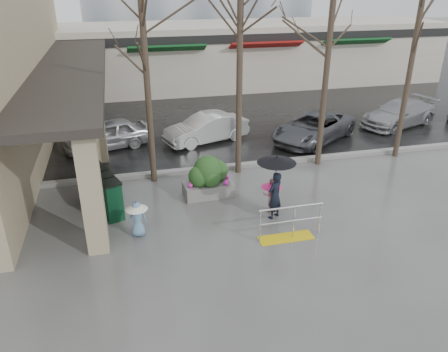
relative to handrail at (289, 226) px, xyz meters
name	(u,v)px	position (x,y,z in m)	size (l,w,h in m)	color
ground	(232,223)	(-1.36, 1.20, -0.38)	(120.00, 120.00, 0.00)	#51514F
street_asphalt	(157,76)	(-1.36, 23.20, -0.37)	(120.00, 36.00, 0.01)	black
curb	(205,169)	(-1.36, 5.20, -0.30)	(120.00, 0.30, 0.15)	gray
canopy_slab	(69,62)	(-6.16, 9.20, 3.25)	(2.80, 18.00, 0.25)	#2D2823
pillar_front	(91,193)	(-5.26, 0.70, 1.37)	(0.55, 0.55, 3.50)	tan
pillar_back	(96,119)	(-5.26, 7.20, 1.37)	(0.55, 0.55, 3.50)	tan
storefront_row	(192,56)	(0.64, 19.17, 1.64)	(34.00, 6.74, 4.00)	beige
handrail	(289,226)	(0.00, 0.00, 0.00)	(1.90, 0.50, 1.03)	yellow
tree_west	(144,37)	(-3.36, 4.80, 4.71)	(3.20, 3.20, 6.80)	#382B21
tree_midwest	(240,29)	(-0.16, 4.80, 4.86)	(3.20, 3.20, 7.00)	#382B21
tree_mideast	(330,38)	(3.14, 4.80, 4.48)	(3.20, 3.20, 6.50)	#382B21
tree_east	(419,20)	(6.64, 4.80, 5.01)	(3.20, 3.20, 7.20)	#382B21
woman	(276,180)	(0.00, 1.21, 0.91)	(1.18, 1.18, 2.07)	black
child_pink	(271,192)	(0.05, 1.64, 0.27)	(0.67, 0.67, 1.13)	#CC7C88
child_blue	(137,216)	(-4.15, 1.17, 0.28)	(0.64, 0.64, 1.08)	#6892B9
planter	(208,177)	(-1.66, 3.16, 0.32)	(1.71, 0.99, 1.45)	slate
news_boxes	(103,190)	(-5.10, 3.11, 0.27)	(1.25, 2.34, 1.28)	#0D3C22
car_a	(107,135)	(-5.00, 8.57, 0.25)	(1.49, 3.70, 1.26)	#ADADB2
car_b	(206,128)	(-0.66, 8.37, 0.25)	(1.33, 3.82, 1.26)	white
car_c	(314,127)	(4.08, 7.35, 0.25)	(2.09, 4.53, 1.26)	#54555B
car_d	(399,113)	(9.14, 8.39, 0.25)	(1.77, 4.34, 1.26)	#A2A2A6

